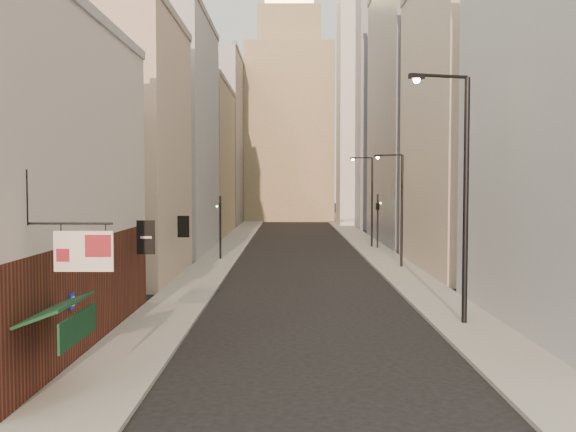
# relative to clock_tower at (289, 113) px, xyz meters

# --- Properties ---
(sidewalk_left) EXTENTS (3.00, 140.00, 0.15)m
(sidewalk_left) POSITION_rel_clock_tower_xyz_m (-5.50, -37.00, -17.56)
(sidewalk_left) COLOR gray
(sidewalk_left) RESTS_ON ground
(sidewalk_right) EXTENTS (3.00, 140.00, 0.15)m
(sidewalk_right) POSITION_rel_clock_tower_xyz_m (7.50, -37.00, -17.56)
(sidewalk_right) COLOR gray
(sidewalk_right) RESTS_ON ground
(near_building_left) EXTENTS (8.30, 23.04, 12.30)m
(near_building_left) POSITION_rel_clock_tower_xyz_m (-9.99, -83.00, -11.61)
(near_building_left) COLOR #5C281B
(near_building_left) RESTS_ON ground
(left_bldg_beige) EXTENTS (8.00, 12.00, 16.00)m
(left_bldg_beige) POSITION_rel_clock_tower_xyz_m (-11.00, -66.00, -9.63)
(left_bldg_beige) COLOR tan
(left_bldg_beige) RESTS_ON ground
(left_bldg_grey) EXTENTS (8.00, 16.00, 20.00)m
(left_bldg_grey) POSITION_rel_clock_tower_xyz_m (-11.00, -50.00, -7.63)
(left_bldg_grey) COLOR #A1A2A6
(left_bldg_grey) RESTS_ON ground
(left_bldg_tan) EXTENTS (8.00, 18.00, 17.00)m
(left_bldg_tan) POSITION_rel_clock_tower_xyz_m (-11.00, -32.00, -9.13)
(left_bldg_tan) COLOR #927F5D
(left_bldg_tan) RESTS_ON ground
(left_bldg_wingrid) EXTENTS (8.00, 20.00, 24.00)m
(left_bldg_wingrid) POSITION_rel_clock_tower_xyz_m (-11.00, -12.00, -5.63)
(left_bldg_wingrid) COLOR gray
(left_bldg_wingrid) RESTS_ON ground
(right_bldg_beige) EXTENTS (8.00, 16.00, 20.00)m
(right_bldg_beige) POSITION_rel_clock_tower_xyz_m (13.00, -62.00, -7.63)
(right_bldg_beige) COLOR tan
(right_bldg_beige) RESTS_ON ground
(right_bldg_wingrid) EXTENTS (8.00, 20.00, 26.00)m
(right_bldg_wingrid) POSITION_rel_clock_tower_xyz_m (13.00, -42.00, -4.63)
(right_bldg_wingrid) COLOR gray
(right_bldg_wingrid) RESTS_ON ground
(highrise) EXTENTS (21.00, 23.00, 51.20)m
(highrise) POSITION_rel_clock_tower_xyz_m (19.00, -14.00, 8.02)
(highrise) COLOR gray
(highrise) RESTS_ON ground
(clock_tower) EXTENTS (14.00, 14.00, 44.90)m
(clock_tower) POSITION_rel_clock_tower_xyz_m (0.00, 0.00, 0.00)
(clock_tower) COLOR #927F5D
(clock_tower) RESTS_ON ground
(white_tower) EXTENTS (8.00, 8.00, 41.50)m
(white_tower) POSITION_rel_clock_tower_xyz_m (11.00, -14.00, 0.97)
(white_tower) COLOR silver
(white_tower) RESTS_ON ground
(streetlamp_near) EXTENTS (2.67, 0.93, 10.41)m
(streetlamp_near) POSITION_rel_clock_tower_xyz_m (7.11, -79.59, -11.69)
(streetlamp_near) COLOR black
(streetlamp_near) RESTS_ON ground
(streetlamp_mid) EXTENTS (1.98, 0.96, 8.02)m
(streetlamp_mid) POSITION_rel_clock_tower_xyz_m (7.71, -61.28, -13.05)
(streetlamp_mid) COLOR black
(streetlamp_mid) RESTS_ON ground
(streetlamp_far) EXTENTS (2.17, 0.62, 8.38)m
(streetlamp_far) POSITION_rel_clock_tower_xyz_m (7.43, -47.20, -12.85)
(streetlamp_far) COLOR black
(streetlamp_far) RESTS_ON ground
(traffic_light_left) EXTENTS (0.57, 0.49, 5.00)m
(traffic_light_left) POSITION_rel_clock_tower_xyz_m (-5.32, -56.68, -14.11)
(traffic_light_left) COLOR black
(traffic_light_left) RESTS_ON ground
(traffic_light_right) EXTENTS (0.62, 0.58, 5.00)m
(traffic_light_right) POSITION_rel_clock_tower_xyz_m (8.01, -48.32, -13.81)
(traffic_light_right) COLOR black
(traffic_light_right) RESTS_ON ground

